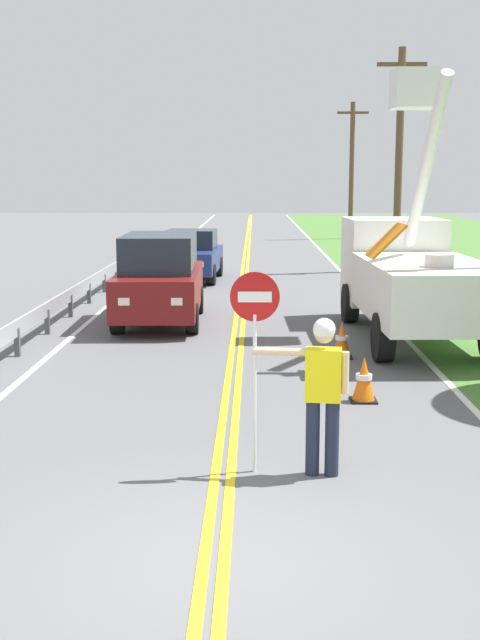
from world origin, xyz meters
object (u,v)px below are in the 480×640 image
Objects in this scene: oncoming_sedan_second at (191,256)px; flagger_worker at (322,386)px; utility_pole_mid at (399,156)px; utility_bucket_truck at (410,271)px; traffic_cone_lead at (364,380)px; oncoming_suv_nearest at (160,279)px; traffic_cone_mid at (342,340)px; utility_pole_far at (352,168)px; stop_sign_paddle at (255,327)px.

flagger_worker is at bearing -81.05° from oncoming_sedan_second.
utility_bucket_truck is at bearing -98.57° from utility_pole_mid.
oncoming_sedan_second is 15.84m from traffic_cone_lead.
oncoming_suv_nearest is at bearing -123.18° from utility_pole_mid.
traffic_cone_mid is at bearing -126.90° from utility_bucket_truck.
traffic_cone_mid is (-3.98, -32.65, -3.75)m from utility_pole_far.
utility_bucket_truck is (3.36, 8.42, -0.29)m from stop_sign_paddle.
flagger_worker is 22.33m from utility_pole_mid.
oncoming_sedan_second is 0.52× the size of utility_pole_mid.
stop_sign_paddle is 18.58m from oncoming_sedan_second.
utility_bucket_truck is 13.55m from utility_pole_mid.
stop_sign_paddle is at bearing -118.60° from traffic_cone_lead.
utility_pole_mid is at bearing -91.04° from utility_pole_far.
flagger_worker is at bearing -106.04° from traffic_cone_lead.
flagger_worker is at bearing -98.22° from traffic_cone_mid.
utility_bucket_truck is 30.60m from utility_pole_far.
stop_sign_paddle reaches higher than oncoming_sedan_second.
oncoming_sedan_second is at bearing 107.32° from traffic_cone_mid.
utility_pole_far is (0.31, 17.29, -0.15)m from utility_pole_mid.
oncoming_sedan_second is (0.08, 8.46, -0.23)m from oncoming_suv_nearest.
oncoming_sedan_second is 5.98× the size of traffic_cone_lead.
flagger_worker is 39.34m from utility_pole_far.
utility_pole_mid is (7.56, 11.57, 3.17)m from oncoming_suv_nearest.
oncoming_suv_nearest is (-5.59, 1.55, -0.36)m from utility_bucket_truck.
utility_bucket_truck reaches higher than traffic_cone_lead.
traffic_cone_mid is at bearing -103.42° from utility_pole_mid.
utility_pole_mid is at bearing 78.78° from traffic_cone_lead.
utility_bucket_truck reaches higher than flagger_worker.
utility_pole_mid is (1.98, 13.11, 2.82)m from utility_bucket_truck.
utility_bucket_truck is 9.81× the size of traffic_cone_mid.
traffic_cone_lead is (3.90, -6.90, -0.72)m from oncoming_suv_nearest.
utility_bucket_truck is 5.81m from oncoming_suv_nearest.
utility_pole_mid is at bearing 56.82° from oncoming_suv_nearest.
traffic_cone_lead is (-3.66, -18.46, -3.90)m from utility_pole_mid.
utility_bucket_truck is at bearing -61.16° from oncoming_sedan_second.
traffic_cone_lead is (1.67, 3.07, -1.37)m from stop_sign_paddle.
oncoming_suv_nearest reaches higher than traffic_cone_lead.
oncoming_suv_nearest is 0.60× the size of utility_pole_far.
flagger_worker is at bearing -97.15° from utility_pole_far.
stop_sign_paddle is at bearing -105.13° from traffic_cone_mid.
utility_pole_far reaches higher than oncoming_sedan_second.
traffic_cone_mid is at bearing 81.78° from flagger_worker.
utility_pole_mid is 17.29m from utility_pole_far.
utility_bucket_truck is 0.85× the size of utility_pole_mid.
stop_sign_paddle is 3.33× the size of traffic_cone_lead.
flagger_worker reaches higher than oncoming_sedan_second.
utility_bucket_truck is at bearing 53.10° from traffic_cone_mid.
utility_pole_mid is at bearing 76.58° from traffic_cone_mid.
flagger_worker is at bearing -73.43° from oncoming_suv_nearest.
stop_sign_paddle reaches higher than oncoming_suv_nearest.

